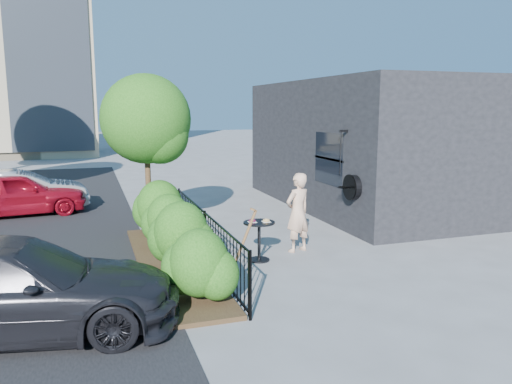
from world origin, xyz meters
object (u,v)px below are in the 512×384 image
object	(u,v)px
car_red	(17,194)
car_darkgrey	(11,288)
woman	(298,212)
cafe_table	(259,234)
car_silver	(21,191)
patio_tree	(149,125)
shovel	(240,253)

from	to	relation	value
car_red	car_darkgrey	world-z (taller)	car_darkgrey
woman	car_darkgrey	world-z (taller)	woman
cafe_table	woman	distance (m)	1.15
car_darkgrey	woman	bearing A→B (deg)	-56.23
cafe_table	car_darkgrey	distance (m)	4.90
woman	car_silver	bearing A→B (deg)	-66.53
patio_tree	car_silver	bearing A→B (deg)	130.49
cafe_table	car_red	size ratio (longest dim) A/B	0.23
woman	patio_tree	bearing A→B (deg)	-62.22
cafe_table	car_darkgrey	world-z (taller)	car_darkgrey
patio_tree	shovel	size ratio (longest dim) A/B	2.66
car_red	shovel	bearing A→B (deg)	-157.26
car_silver	woman	bearing A→B (deg)	-142.53
woman	car_red	world-z (taller)	woman
cafe_table	shovel	distance (m)	1.69
woman	car_darkgrey	size ratio (longest dim) A/B	0.38
cafe_table	car_silver	bearing A→B (deg)	126.99
patio_tree	car_silver	distance (m)	5.74
shovel	car_darkgrey	size ratio (longest dim) A/B	0.32
cafe_table	woman	size ratio (longest dim) A/B	0.50
patio_tree	shovel	distance (m)	5.01
cafe_table	shovel	size ratio (longest dim) A/B	0.60
shovel	car_darkgrey	bearing A→B (deg)	-169.38
car_red	woman	bearing A→B (deg)	-140.46
shovel	car_silver	xyz separation A→B (m)	(-4.44, 8.49, -0.01)
shovel	car_red	size ratio (longest dim) A/B	0.38
cafe_table	woman	bearing A→B (deg)	20.46
car_silver	cafe_table	bearing A→B (deg)	-149.17
car_silver	car_darkgrey	xyz separation A→B (m)	(0.88, -9.15, 0.04)
woman	car_silver	world-z (taller)	woman
woman	shovel	distance (m)	2.65
shovel	cafe_table	bearing A→B (deg)	59.47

